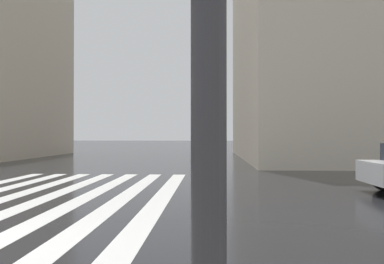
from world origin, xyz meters
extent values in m
cube|color=silver|center=(4.00, -2.97, 0.00)|extent=(13.00, 0.50, 0.01)
cube|color=silver|center=(4.00, -1.97, 0.00)|extent=(13.00, 0.50, 0.01)
cube|color=silver|center=(4.00, -0.97, 0.00)|extent=(13.00, 0.50, 0.01)
cube|color=silver|center=(4.00, 0.03, 0.00)|extent=(13.00, 0.50, 0.01)
cylinder|color=#333338|center=(-3.75, -4.22, 1.66)|extent=(0.12, 0.12, 3.02)
cylinder|color=black|center=(6.33, -9.38, 0.31)|extent=(0.20, 0.62, 0.62)
camera|label=1|loc=(-5.00, -4.23, 1.64)|focal=34.99mm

